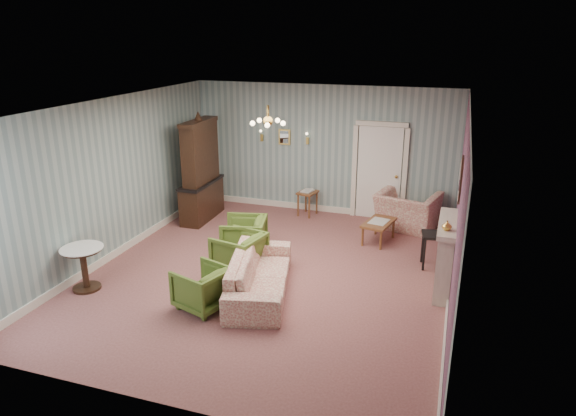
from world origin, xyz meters
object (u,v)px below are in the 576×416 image
(fireplace, at_px, (445,255))
(side_table_black, at_px, (433,251))
(sofa_chintz, at_px, (259,268))
(pedestal_table, at_px, (84,268))
(olive_chair_b, at_px, (239,251))
(wingback_chair, at_px, (408,204))
(coffee_table, at_px, (378,231))
(dresser, at_px, (200,168))
(olive_chair_c, at_px, (244,235))
(olive_chair_a, at_px, (202,286))

(fireplace, xyz_separation_m, side_table_black, (-0.21, 0.76, -0.26))
(sofa_chintz, relative_size, pedestal_table, 3.00)
(sofa_chintz, bearing_deg, olive_chair_b, 31.36)
(wingback_chair, bearing_deg, coffee_table, 78.61)
(sofa_chintz, height_order, fireplace, fireplace)
(wingback_chair, height_order, coffee_table, wingback_chair)
(wingback_chair, relative_size, coffee_table, 1.43)
(coffee_table, bearing_deg, side_table_black, -38.71)
(sofa_chintz, bearing_deg, side_table_black, -68.50)
(olive_chair_b, xyz_separation_m, coffee_table, (2.08, 2.12, -0.18))
(pedestal_table, bearing_deg, coffee_table, 39.81)
(dresser, relative_size, side_table_black, 3.68)
(wingback_chair, xyz_separation_m, dresser, (-4.41, -0.82, 0.64))
(olive_chair_c, height_order, wingback_chair, wingback_chair)
(olive_chair_a, bearing_deg, side_table_black, 146.82)
(olive_chair_b, distance_m, coffee_table, 2.98)
(dresser, bearing_deg, wingback_chair, 9.06)
(fireplace, height_order, coffee_table, fireplace)
(wingback_chair, distance_m, pedestal_table, 6.44)
(olive_chair_a, relative_size, wingback_chair, 0.60)
(wingback_chair, distance_m, side_table_black, 1.96)
(dresser, bearing_deg, pedestal_table, -95.26)
(olive_chair_a, height_order, side_table_black, olive_chair_a)
(olive_chair_b, height_order, side_table_black, olive_chair_b)
(olive_chair_b, distance_m, wingback_chair, 3.99)
(olive_chair_a, relative_size, olive_chair_b, 0.92)
(olive_chair_b, xyz_separation_m, side_table_black, (3.19, 1.24, -0.07))
(fireplace, distance_m, side_table_black, 0.83)
(olive_chair_a, relative_size, pedestal_table, 0.98)
(sofa_chintz, distance_m, wingback_chair, 4.15)
(olive_chair_b, xyz_separation_m, sofa_chintz, (0.61, -0.60, 0.04))
(fireplace, bearing_deg, coffee_table, 128.54)
(fireplace, height_order, side_table_black, fireplace)
(olive_chair_a, distance_m, dresser, 4.10)
(olive_chair_a, distance_m, pedestal_table, 2.08)
(fireplace, bearing_deg, pedestal_table, -161.40)
(coffee_table, bearing_deg, olive_chair_b, -134.51)
(olive_chair_c, bearing_deg, olive_chair_b, 3.35)
(sofa_chintz, height_order, pedestal_table, sofa_chintz)
(olive_chair_a, bearing_deg, fireplace, 135.97)
(dresser, bearing_deg, coffee_table, -3.42)
(sofa_chintz, distance_m, coffee_table, 3.10)
(olive_chair_a, bearing_deg, olive_chair_c, -156.76)
(olive_chair_c, height_order, fireplace, fireplace)
(dresser, bearing_deg, fireplace, -20.13)
(olive_chair_b, xyz_separation_m, dresser, (-1.87, 2.26, 0.78))
(dresser, bearing_deg, side_table_black, -12.83)
(coffee_table, distance_m, side_table_black, 1.41)
(olive_chair_c, distance_m, side_table_black, 3.43)
(dresser, bearing_deg, olive_chair_a, -64.22)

